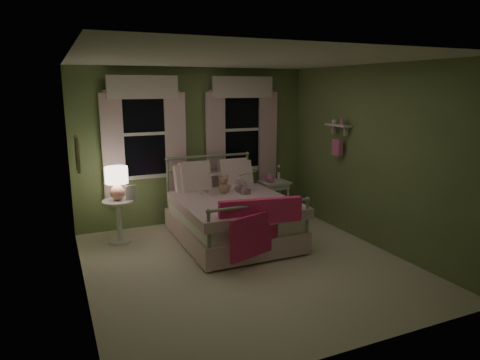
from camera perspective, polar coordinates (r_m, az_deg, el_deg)
name	(u,v)px	position (r m, az deg, el deg)	size (l,w,h in m)	color
room_shell	(247,167)	(5.37, 0.90, 1.76)	(4.20, 4.20, 4.20)	#EEE3CE
bed	(231,215)	(6.48, -1.26, -4.72)	(1.58, 2.04, 1.18)	white
pink_throw	(261,220)	(5.53, 2.87, -5.33)	(1.10, 0.41, 0.71)	#FB317C
child_left	(203,178)	(6.64, -4.91, 0.27)	(0.24, 0.16, 0.67)	#F7D1DD
child_right	(236,171)	(6.82, -0.48, 1.21)	(0.39, 0.30, 0.80)	#F7D1DD
book_left	(209,177)	(6.40, -4.19, 0.36)	(0.20, 0.27, 0.03)	beige
book_right	(243,177)	(6.61, 0.39, 0.41)	(0.20, 0.27, 0.02)	beige
teddy_bear	(224,185)	(6.61, -2.15, -0.73)	(0.23, 0.19, 0.31)	tan
nightstand_left	(119,215)	(6.61, -15.85, -4.55)	(0.46, 0.46, 0.65)	white
table_lamp	(117,180)	(6.48, -16.13, -0.01)	(0.33, 0.33, 0.49)	#FDA095
book_nightstand	(126,200)	(6.48, -15.00, -2.63)	(0.16, 0.22, 0.02)	beige
nightstand_right	(274,187)	(7.60, 4.57, -0.91)	(0.50, 0.40, 0.64)	white
pink_toy	(269,179)	(7.52, 3.94, 0.19)	(0.14, 0.18, 0.14)	pink
bud_vase	(279,173)	(7.65, 5.21, 1.00)	(0.06, 0.06, 0.28)	white
window_left	(144,130)	(6.98, -12.63, 6.58)	(1.34, 0.13, 1.96)	black
window_right	(242,126)	(7.51, 0.28, 7.25)	(1.34, 0.13, 1.96)	black
wall_shelf	(338,136)	(6.90, 12.89, 5.68)	(0.15, 0.50, 0.60)	white
framed_picture	(77,154)	(5.45, -20.88, 3.25)	(0.03, 0.32, 0.42)	beige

